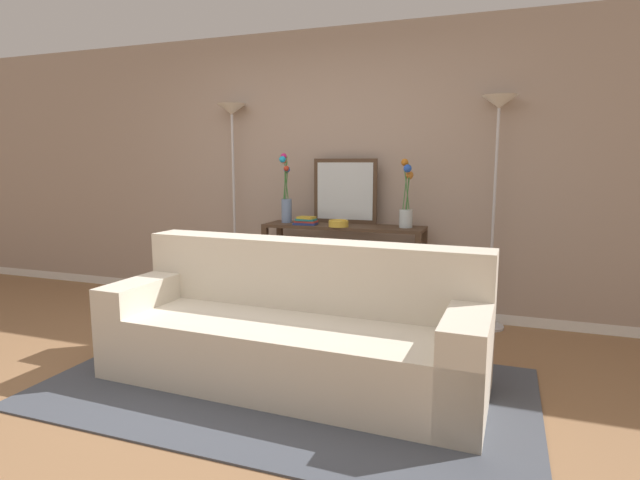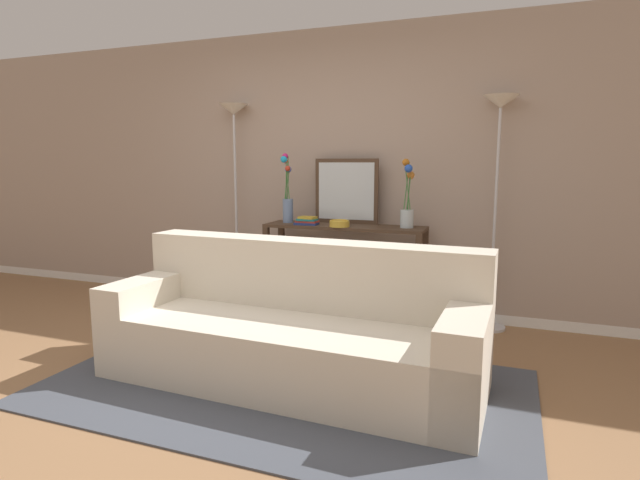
{
  "view_description": "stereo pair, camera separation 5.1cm",
  "coord_description": "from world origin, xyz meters",
  "views": [
    {
      "loc": [
        1.67,
        -2.46,
        1.39
      ],
      "look_at": [
        0.38,
        1.1,
        0.82
      ],
      "focal_mm": 28.58,
      "sensor_mm": 36.0,
      "label": 1
    },
    {
      "loc": [
        1.72,
        -2.45,
        1.39
      ],
      "look_at": [
        0.38,
        1.1,
        0.82
      ],
      "focal_mm": 28.58,
      "sensor_mm": 36.0,
      "label": 2
    }
  ],
  "objects": [
    {
      "name": "back_wall",
      "position": [
        0.0,
        2.16,
        1.3
      ],
      "size": [
        12.0,
        0.15,
        2.61
      ],
      "color": "white",
      "rests_on": "ground"
    },
    {
      "name": "wall_mirror",
      "position": [
        0.3,
        1.97,
        1.14
      ],
      "size": [
        0.59,
        0.02,
        0.59
      ],
      "color": "#473323",
      "rests_on": "console_table"
    },
    {
      "name": "vase_tall_flowers",
      "position": [
        -0.22,
        1.83,
        1.09
      ],
      "size": [
        0.11,
        0.12,
        0.63
      ],
      "color": "#6B84AD",
      "rests_on": "console_table"
    },
    {
      "name": "floor_lamp_right",
      "position": [
        1.59,
        1.96,
        1.51
      ],
      "size": [
        0.28,
        0.28,
        1.93
      ],
      "color": "silver",
      "rests_on": "ground"
    },
    {
      "name": "book_row_under_console",
      "position": [
        -0.15,
        1.82,
        0.06
      ],
      "size": [
        0.22,
        0.18,
        0.13
      ],
      "color": "#236033",
      "rests_on": "ground"
    },
    {
      "name": "floor_lamp_left",
      "position": [
        -0.84,
        1.96,
        1.53
      ],
      "size": [
        0.28,
        0.28,
        1.95
      ],
      "color": "silver",
      "rests_on": "ground"
    },
    {
      "name": "console_table",
      "position": [
        0.34,
        1.82,
        0.59
      ],
      "size": [
        1.43,
        0.37,
        0.85
      ],
      "color": "#473323",
      "rests_on": "ground"
    },
    {
      "name": "vase_short_flowers",
      "position": [
        0.89,
        1.84,
        1.06
      ],
      "size": [
        0.11,
        0.14,
        0.58
      ],
      "color": "silver",
      "rests_on": "console_table"
    },
    {
      "name": "fruit_bowl",
      "position": [
        0.33,
        1.7,
        0.88
      ],
      "size": [
        0.17,
        0.17,
        0.06
      ],
      "color": "gold",
      "rests_on": "console_table"
    },
    {
      "name": "ground_plane",
      "position": [
        0.0,
        0.0,
        -0.01
      ],
      "size": [
        16.0,
        16.0,
        0.02
      ],
      "primitive_type": "cube",
      "color": "#936B47"
    },
    {
      "name": "couch",
      "position": [
        0.44,
        0.44,
        0.32
      ],
      "size": [
        2.43,
        0.94,
        0.88
      ],
      "color": "beige",
      "rests_on": "ground"
    },
    {
      "name": "area_rug",
      "position": [
        0.44,
        0.28,
        0.01
      ],
      "size": [
        2.98,
        1.66,
        0.01
      ],
      "color": "#474C56",
      "rests_on": "ground"
    },
    {
      "name": "book_stack",
      "position": [
        0.02,
        1.73,
        0.88
      ],
      "size": [
        0.21,
        0.14,
        0.08
      ],
      "color": "navy",
      "rests_on": "console_table"
    }
  ]
}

